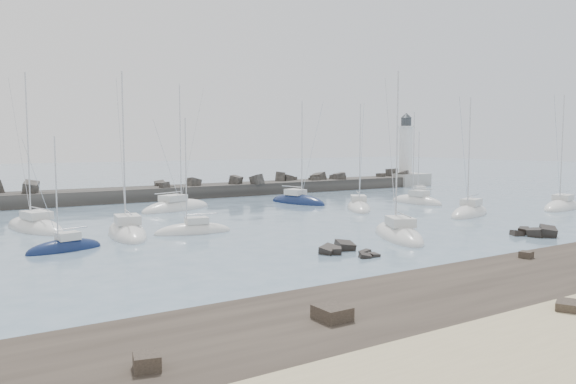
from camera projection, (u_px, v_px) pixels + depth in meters
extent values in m
plane|color=slate|center=(328.00, 233.00, 51.33)|extent=(400.00, 400.00, 0.00)
cube|color=black|center=(553.00, 284.00, 32.90)|extent=(140.00, 12.00, 0.70)
cube|color=black|center=(526.00, 255.00, 38.53)|extent=(0.93, 0.93, 0.45)
cube|color=black|center=(569.00, 307.00, 26.12)|extent=(1.69, 1.56, 0.54)
cube|color=black|center=(332.00, 313.00, 25.12)|extent=(1.35, 1.54, 0.61)
cube|color=black|center=(147.00, 362.00, 19.60)|extent=(1.13, 1.19, 0.56)
cube|color=black|center=(337.00, 251.00, 41.40)|extent=(0.95, 0.94, 0.64)
cube|color=black|center=(373.00, 257.00, 40.76)|extent=(0.77, 0.86, 0.74)
cube|color=black|center=(365.00, 257.00, 40.25)|extent=(1.10, 1.07, 0.76)
cube|color=black|center=(345.00, 246.00, 43.22)|extent=(1.70, 1.76, 1.05)
cube|color=black|center=(329.00, 252.00, 41.74)|extent=(1.62, 1.61, 1.27)
cube|color=black|center=(365.00, 253.00, 42.09)|extent=(0.86, 0.73, 0.64)
cube|color=black|center=(547.00, 234.00, 49.24)|extent=(2.03, 2.19, 1.65)
cube|color=black|center=(536.00, 234.00, 49.23)|extent=(1.56, 1.59, 1.27)
cube|color=black|center=(525.00, 231.00, 51.05)|extent=(1.20, 1.22, 0.76)
cube|color=black|center=(517.00, 234.00, 49.94)|extent=(1.47, 1.40, 0.94)
cube|color=black|center=(525.00, 232.00, 50.56)|extent=(1.38, 1.56, 0.97)
cube|color=#2A2825|center=(124.00, 200.00, 79.11)|extent=(115.00, 6.00, 3.20)
cube|color=#2A2825|center=(292.00, 180.00, 96.52)|extent=(1.65, 1.52, 1.15)
cube|color=#2A2825|center=(31.00, 188.00, 71.74)|extent=(2.39, 2.79, 2.19)
cube|color=#2A2825|center=(392.00, 174.00, 107.51)|extent=(2.06, 1.82, 2.05)
cube|color=#2A2825|center=(194.00, 183.00, 83.77)|extent=(2.22, 1.92, 1.91)
cube|color=#2A2825|center=(164.00, 186.00, 80.30)|extent=(1.58, 1.38, 1.28)
cube|color=#2A2825|center=(286.00, 180.00, 95.45)|extent=(2.52, 2.28, 1.98)
cube|color=#2A2825|center=(257.00, 180.00, 87.89)|extent=(2.19, 2.37, 2.07)
cube|color=#2A2825|center=(168.00, 189.00, 81.85)|extent=(1.59, 1.67, 1.26)
cube|color=#2A2825|center=(335.00, 179.00, 98.52)|extent=(1.94, 2.05, 1.83)
cube|color=#2A2825|center=(403.00, 175.00, 105.39)|extent=(2.36, 2.59, 2.10)
cube|color=#2A2825|center=(261.00, 185.00, 88.94)|extent=(1.63, 1.79, 1.35)
cube|color=#2A2825|center=(338.00, 179.00, 99.75)|extent=(2.48, 2.23, 1.78)
cube|color=#2A2825|center=(280.00, 178.00, 94.28)|extent=(2.59, 2.59, 2.29)
cube|color=#2A2825|center=(314.00, 180.00, 95.89)|extent=(1.58, 1.76, 1.37)
cube|color=#2A2825|center=(319.00, 178.00, 98.06)|extent=(2.69, 2.73, 2.45)
cube|color=#2A2825|center=(160.00, 185.00, 83.84)|extent=(1.79, 1.67, 1.72)
cube|color=#2A2825|center=(340.00, 176.00, 98.55)|extent=(2.46, 2.40, 1.50)
cube|color=#2A2825|center=(236.00, 181.00, 87.61)|extent=(2.70, 2.69, 1.87)
cube|color=#2A2825|center=(381.00, 176.00, 105.45)|extent=(1.95, 2.05, 1.25)
cube|color=#A1A19C|center=(405.00, 181.00, 108.41)|extent=(7.00, 7.00, 3.00)
cylinder|color=white|center=(406.00, 150.00, 107.88)|extent=(2.50, 2.50, 9.00)
cylinder|color=white|center=(406.00, 127.00, 107.49)|extent=(3.20, 3.20, 0.25)
cylinder|color=#303539|center=(406.00, 122.00, 107.41)|extent=(2.00, 2.00, 1.60)
cone|color=#303539|center=(406.00, 115.00, 107.30)|extent=(2.20, 2.20, 1.00)
ellipsoid|color=silver|center=(35.00, 229.00, 53.17)|extent=(5.52, 10.63, 2.44)
cube|color=silver|center=(36.00, 215.00, 52.70)|extent=(2.68, 3.26, 0.74)
cylinder|color=silver|center=(28.00, 146.00, 53.03)|extent=(0.13, 0.13, 13.73)
cylinder|color=silver|center=(39.00, 208.00, 52.15)|extent=(1.09, 3.97, 0.11)
ellipsoid|color=#101D44|center=(65.00, 250.00, 42.94)|extent=(6.14, 3.08, 1.72)
cube|color=silver|center=(68.00, 236.00, 43.06)|extent=(1.87, 1.52, 0.61)
cylinder|color=silver|center=(56.00, 189.00, 42.19)|extent=(0.10, 0.10, 7.93)
cylinder|color=silver|center=(73.00, 228.00, 43.30)|extent=(2.31, 0.61, 0.09)
ellipsoid|color=silver|center=(127.00, 235.00, 49.96)|extent=(4.58, 10.30, 2.49)
cube|color=silver|center=(127.00, 219.00, 49.38)|extent=(2.41, 3.06, 0.78)
cylinder|color=silver|center=(124.00, 147.00, 50.00)|extent=(0.13, 0.13, 13.42)
cylinder|color=silver|center=(128.00, 212.00, 48.68)|extent=(0.73, 3.95, 0.11)
ellipsoid|color=silver|center=(176.00, 209.00, 68.91)|extent=(11.03, 6.96, 2.52)
cube|color=silver|center=(173.00, 198.00, 68.36)|extent=(3.54, 3.08, 0.75)
cylinder|color=silver|center=(180.00, 142.00, 68.87)|extent=(0.13, 0.13, 14.26)
cylinder|color=silver|center=(168.00, 193.00, 67.69)|extent=(3.96, 1.67, 0.11)
ellipsoid|color=silver|center=(193.00, 233.00, 51.22)|extent=(7.38, 3.34, 1.86)
cube|color=silver|center=(197.00, 220.00, 51.27)|extent=(2.20, 1.74, 0.61)
cylinder|color=silver|center=(186.00, 172.00, 50.50)|extent=(0.10, 0.10, 9.60)
cylinder|color=silver|center=(202.00, 214.00, 51.41)|extent=(2.82, 0.55, 0.09)
ellipsoid|color=silver|center=(359.00, 209.00, 69.18)|extent=(7.16, 8.84, 2.24)
cube|color=silver|center=(358.00, 198.00, 69.50)|extent=(2.84, 3.04, 0.72)
cylinder|color=silver|center=(360.00, 153.00, 67.86)|extent=(0.12, 0.12, 11.89)
cylinder|color=silver|center=(358.00, 192.00, 70.05)|extent=(2.04, 2.99, 0.10)
ellipsoid|color=silver|center=(398.00, 237.00, 48.77)|extent=(7.06, 10.19, 2.46)
cube|color=silver|center=(400.00, 222.00, 48.15)|extent=(2.99, 3.35, 0.77)
cylinder|color=silver|center=(397.00, 148.00, 48.86)|extent=(0.13, 0.13, 13.30)
cylinder|color=silver|center=(403.00, 214.00, 47.41)|extent=(1.83, 3.59, 0.11)
ellipsoid|color=#101D44|center=(298.00, 203.00, 76.31)|extent=(4.91, 9.77, 2.44)
cube|color=silver|center=(295.00, 192.00, 76.50)|extent=(2.42, 2.97, 0.80)
cylinder|color=silver|center=(302.00, 149.00, 75.13)|extent=(0.14, 0.14, 12.64)
cylinder|color=silver|center=(292.00, 186.00, 76.90)|extent=(0.94, 3.68, 0.11)
ellipsoid|color=silver|center=(469.00, 215.00, 63.82)|extent=(9.43, 5.83, 2.38)
cube|color=silver|center=(471.00, 202.00, 64.06)|extent=(3.01, 2.60, 0.78)
cylinder|color=silver|center=(469.00, 152.00, 62.61)|extent=(0.13, 0.13, 12.19)
cylinder|color=silver|center=(473.00, 195.00, 64.50)|extent=(3.41, 1.39, 0.11)
ellipsoid|color=silver|center=(416.00, 203.00, 76.30)|extent=(3.16, 8.54, 2.27)
cube|color=silver|center=(419.00, 193.00, 75.85)|extent=(1.84, 2.45, 0.77)
cylinder|color=silver|center=(414.00, 154.00, 76.25)|extent=(0.13, 0.13, 11.31)
cylinder|color=silver|center=(423.00, 188.00, 75.32)|extent=(0.34, 3.35, 0.11)
ellipsoid|color=silver|center=(561.00, 208.00, 70.05)|extent=(10.07, 5.39, 2.33)
cube|color=silver|center=(563.00, 197.00, 70.28)|extent=(3.11, 2.57, 0.71)
cylinder|color=silver|center=(562.00, 148.00, 68.82)|extent=(0.12, 0.12, 12.99)
cylinder|color=silver|center=(565.00, 192.00, 70.72)|extent=(3.74, 1.10, 0.10)
ellipsoid|color=silver|center=(419.00, 196.00, 86.61)|extent=(4.86, 6.93, 1.94)
cube|color=silver|center=(420.00, 188.00, 86.17)|extent=(2.05, 2.28, 0.68)
cylinder|color=silver|center=(419.00, 161.00, 86.67)|extent=(0.12, 0.12, 9.05)
cylinder|color=silver|center=(421.00, 184.00, 85.65)|extent=(1.29, 2.44, 0.10)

